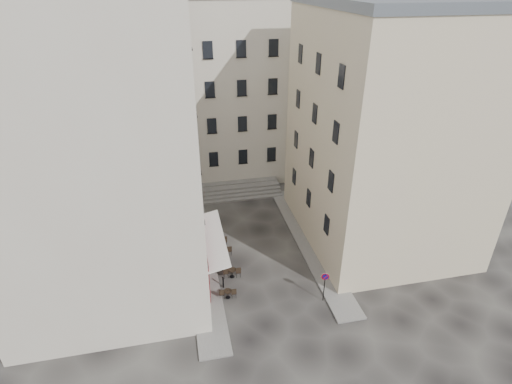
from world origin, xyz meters
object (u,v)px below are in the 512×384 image
object	(u,v)px
no_parking_sign	(325,282)
bistro_table_b	(232,272)
bistro_table_a	(228,293)
pedestrian	(218,246)

from	to	relation	value
no_parking_sign	bistro_table_b	distance (m)	6.97
bistro_table_b	bistro_table_a	bearing A→B (deg)	-106.85
no_parking_sign	pedestrian	distance (m)	9.23
bistro_table_b	pedestrian	xyz separation A→B (m)	(-0.64, 2.87, 0.38)
bistro_table_a	pedestrian	xyz separation A→B (m)	(-0.00, 4.96, 0.42)
bistro_table_a	no_parking_sign	bearing A→B (deg)	-14.39
bistro_table_b	pedestrian	size ratio (longest dim) A/B	0.76
bistro_table_a	bistro_table_b	size ratio (longest dim) A/B	0.91
pedestrian	no_parking_sign	bearing A→B (deg)	112.33
pedestrian	bistro_table_a	bearing A→B (deg)	68.30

